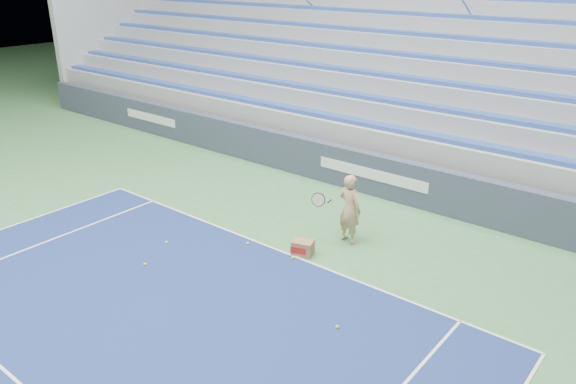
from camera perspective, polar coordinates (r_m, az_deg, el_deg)
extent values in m
cube|color=white|center=(12.00, -1.27, -5.81)|extent=(10.97, 0.05, 0.00)
cube|color=#353D50|center=(14.78, 8.77, 1.79)|extent=(30.00, 0.30, 1.10)
cube|color=white|center=(20.46, -13.79, 7.33)|extent=(2.60, 0.02, 0.28)
cube|color=white|center=(14.64, 8.46, 1.80)|extent=(3.20, 0.02, 0.28)
cube|color=#92969A|center=(18.68, 15.98, 5.54)|extent=(30.00, 8.50, 1.10)
cube|color=#92969A|center=(18.48, 16.24, 7.91)|extent=(30.00, 8.50, 0.50)
cube|color=#2C4BA1|center=(15.01, 10.35, 6.44)|extent=(29.60, 0.42, 0.11)
cube|color=#92969A|center=(18.75, 16.94, 9.61)|extent=(30.00, 7.65, 0.50)
cube|color=#2C4BA1|center=(15.61, 12.02, 8.83)|extent=(29.60, 0.42, 0.11)
cube|color=#92969A|center=(19.04, 17.62, 11.26)|extent=(30.00, 6.80, 0.50)
cube|color=#2C4BA1|center=(16.26, 13.59, 11.02)|extent=(29.60, 0.42, 0.11)
cube|color=#92969A|center=(19.36, 18.29, 12.86)|extent=(30.00, 5.95, 0.50)
cube|color=#2C4BA1|center=(16.94, 15.05, 13.04)|extent=(29.60, 0.42, 0.11)
cube|color=#92969A|center=(19.68, 18.94, 14.40)|extent=(30.00, 5.10, 0.50)
cube|color=#2C4BA1|center=(17.64, 16.42, 14.90)|extent=(29.60, 0.42, 0.11)
cube|color=#92969A|center=(20.03, 19.58, 15.89)|extent=(30.00, 4.25, 0.50)
cube|color=#2C4BA1|center=(18.37, 17.70, 16.60)|extent=(29.60, 0.42, 0.11)
cube|color=#92969A|center=(20.39, 20.21, 17.32)|extent=(30.00, 3.40, 0.50)
cube|color=#92969A|center=(27.70, -14.48, 16.22)|extent=(0.30, 8.80, 6.10)
cube|color=#92969A|center=(22.33, 21.79, 15.62)|extent=(31.00, 0.40, 7.30)
cylinder|color=#316DAC|center=(18.00, 17.40, 17.96)|extent=(0.05, 8.53, 5.04)
imported|color=tan|center=(12.07, 6.28, -1.72)|extent=(0.62, 0.46, 1.56)
cylinder|color=black|center=(11.99, 4.26, -0.92)|extent=(0.12, 0.27, 0.08)
cylinder|color=beige|center=(11.79, 3.10, -0.77)|extent=(0.29, 0.16, 0.28)
torus|color=black|center=(11.79, 3.10, -0.77)|extent=(0.31, 0.18, 0.30)
cube|color=#8E6445|center=(11.74, 1.53, -5.68)|extent=(0.50, 0.43, 0.32)
cube|color=#B21E19|center=(11.62, 1.03, -5.98)|extent=(0.33, 0.11, 0.14)
sphere|color=#C1E72F|center=(9.65, 5.04, -13.50)|extent=(0.07, 0.07, 0.07)
sphere|color=#C1E72F|center=(12.22, 1.45, -5.15)|extent=(0.07, 0.07, 0.07)
sphere|color=#C1E72F|center=(11.73, -14.33, -7.15)|extent=(0.07, 0.07, 0.07)
sphere|color=#C1E72F|center=(12.20, -4.12, -5.24)|extent=(0.07, 0.07, 0.07)
sphere|color=#C1E72F|center=(11.61, 0.49, -6.71)|extent=(0.07, 0.07, 0.07)
sphere|color=#C1E72F|center=(12.50, -12.23, -5.03)|extent=(0.07, 0.07, 0.07)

